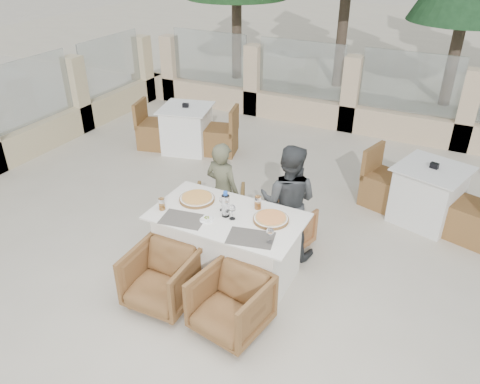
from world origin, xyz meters
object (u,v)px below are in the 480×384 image
at_px(dining_table, 228,245).
at_px(olive_dish, 207,219).
at_px(wine_glass_centre, 223,203).
at_px(armchair_near_left, 162,278).
at_px(pizza_left, 197,198).
at_px(pizza_right, 271,219).
at_px(wine_glass_near, 232,211).
at_px(diner_left, 223,191).
at_px(bg_table_b, 428,195).
at_px(wine_glass_corner, 270,234).
at_px(water_bottle, 226,204).
at_px(armchair_far_right, 285,227).
at_px(bg_table_a, 187,129).
at_px(beer_glass_left, 162,204).
at_px(beer_glass_right, 258,203).
at_px(armchair_far_left, 220,211).
at_px(armchair_near_right, 231,304).
at_px(diner_right, 288,202).

relative_size(dining_table, olive_dish, 14.55).
xyz_separation_m(wine_glass_centre, armchair_near_left, (-0.30, -0.77, -0.56)).
bearing_deg(pizza_left, pizza_right, -0.65).
relative_size(pizza_right, armchair_near_left, 0.55).
xyz_separation_m(wine_glass_near, diner_left, (-0.49, 0.68, -0.23)).
distance_m(armchair_near_left, bg_table_b, 3.58).
xyz_separation_m(pizza_right, wine_glass_corner, (0.14, -0.35, 0.07)).
bearing_deg(wine_glass_centre, pizza_left, 171.65).
distance_m(pizza_left, pizza_right, 0.89).
relative_size(pizza_right, water_bottle, 1.27).
bearing_deg(armchair_near_left, diner_left, 89.39).
bearing_deg(armchair_far_right, wine_glass_centre, 73.44).
bearing_deg(bg_table_a, beer_glass_left, -76.16).
height_order(water_bottle, wine_glass_near, water_bottle).
bearing_deg(armchair_far_right, beer_glass_right, 91.25).
xyz_separation_m(pizza_right, diner_left, (-0.86, 0.53, -0.16)).
relative_size(wine_glass_near, armchair_far_left, 0.29).
bearing_deg(beer_glass_left, armchair_far_right, 43.57).
bearing_deg(wine_glass_centre, diner_left, 119.04).
bearing_deg(water_bottle, wine_glass_corner, -20.69).
bearing_deg(beer_glass_left, olive_dish, 3.15).
relative_size(wine_glass_near, armchair_near_left, 0.28).
bearing_deg(armchair_near_right, water_bottle, 130.86).
relative_size(dining_table, water_bottle, 5.53).
relative_size(water_bottle, beer_glass_left, 2.18).
distance_m(armchair_far_right, armchair_near_left, 1.65).
relative_size(wine_glass_corner, diner_left, 0.15).
relative_size(beer_glass_left, olive_dish, 1.20).
relative_size(pizza_right, beer_glass_left, 2.78).
distance_m(armchair_far_right, armchair_near_right, 1.49).
distance_m(wine_glass_near, beer_glass_left, 0.77).
relative_size(armchair_far_left, diner_right, 0.45).
xyz_separation_m(beer_glass_right, diner_right, (0.20, 0.40, -0.15)).
height_order(pizza_right, beer_glass_right, beer_glass_right).
height_order(pizza_left, wine_glass_near, wine_glass_near).
distance_m(pizza_left, armchair_far_left, 0.79).
bearing_deg(wine_glass_corner, bg_table_a, 134.07).
bearing_deg(wine_glass_centre, bg_table_a, 129.40).
distance_m(armchair_near_right, diner_right, 1.43).
xyz_separation_m(armchair_far_left, armchair_near_left, (0.12, -1.42, 0.02)).
relative_size(water_bottle, bg_table_b, 0.18).
bearing_deg(armchair_near_right, wine_glass_near, 125.94).
bearing_deg(armchair_far_left, beer_glass_left, 55.87).
relative_size(beer_glass_right, armchair_far_right, 0.25).
bearing_deg(diner_left, wine_glass_near, 133.51).
relative_size(dining_table, armchair_near_right, 2.43).
xyz_separation_m(beer_glass_right, armchair_far_left, (-0.73, 0.46, -0.56)).
bearing_deg(wine_glass_near, beer_glass_right, 63.99).
bearing_deg(water_bottle, wine_glass_centre, 133.39).
distance_m(dining_table, armchair_near_right, 0.82).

